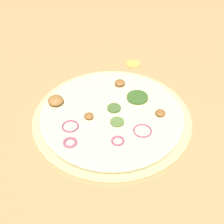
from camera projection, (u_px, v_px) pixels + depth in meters
The scene contains 3 objects.
ground_plane at pixel (112, 118), 0.74m from camera, with size 3.00×3.00×0.00m, color tan.
pizza at pixel (111, 115), 0.74m from camera, with size 0.37×0.37×0.03m.
loose_cap at pixel (133, 63), 0.90m from camera, with size 0.04×0.04×0.01m.
Camera 1 is at (0.44, -0.31, 0.51)m, focal length 50.00 mm.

